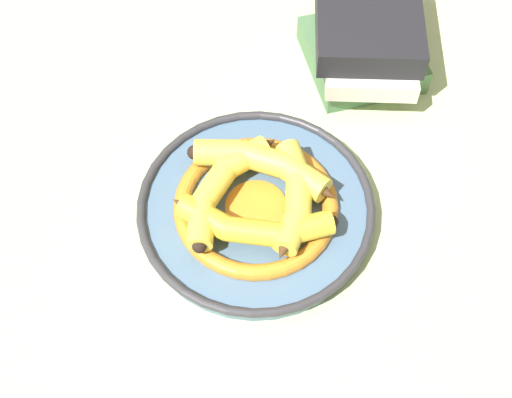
{
  "coord_description": "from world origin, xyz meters",
  "views": [
    {
      "loc": [
        -0.25,
        0.43,
        0.82
      ],
      "look_at": [
        0.03,
        0.04,
        0.04
      ],
      "focal_mm": 50.0,
      "sensor_mm": 36.0,
      "label": 1
    }
  ],
  "objects_px": {
    "banana_a": "(223,185)",
    "banana_c": "(295,199)",
    "decorative_bowl": "(256,208)",
    "banana_d": "(265,164)",
    "banana_b": "(251,226)",
    "book_stack": "(366,34)"
  },
  "relations": [
    {
      "from": "banana_b",
      "to": "banana_c",
      "type": "distance_m",
      "value": 0.07
    },
    {
      "from": "decorative_bowl",
      "to": "book_stack",
      "type": "relative_size",
      "value": 1.2
    },
    {
      "from": "banana_a",
      "to": "banana_b",
      "type": "height_order",
      "value": "same"
    },
    {
      "from": "banana_d",
      "to": "decorative_bowl",
      "type": "bearing_deg",
      "value": 95.97
    },
    {
      "from": "banana_c",
      "to": "banana_d",
      "type": "distance_m",
      "value": 0.06
    },
    {
      "from": "banana_b",
      "to": "banana_d",
      "type": "bearing_deg",
      "value": 87.14
    },
    {
      "from": "banana_a",
      "to": "banana_c",
      "type": "bearing_deg",
      "value": 105.67
    },
    {
      "from": "decorative_bowl",
      "to": "banana_b",
      "type": "distance_m",
      "value": 0.06
    },
    {
      "from": "banana_a",
      "to": "book_stack",
      "type": "height_order",
      "value": "book_stack"
    },
    {
      "from": "banana_a",
      "to": "banana_b",
      "type": "bearing_deg",
      "value": 60.43
    },
    {
      "from": "banana_b",
      "to": "banana_d",
      "type": "xyz_separation_m",
      "value": [
        0.04,
        -0.08,
        0.0
      ]
    },
    {
      "from": "banana_d",
      "to": "book_stack",
      "type": "relative_size",
      "value": 0.76
    },
    {
      "from": "banana_c",
      "to": "book_stack",
      "type": "relative_size",
      "value": 0.61
    },
    {
      "from": "banana_a",
      "to": "banana_d",
      "type": "xyz_separation_m",
      "value": [
        -0.03,
        -0.06,
        0.0
      ]
    },
    {
      "from": "banana_b",
      "to": "book_stack",
      "type": "bearing_deg",
      "value": 70.07
    },
    {
      "from": "decorative_bowl",
      "to": "banana_d",
      "type": "distance_m",
      "value": 0.06
    },
    {
      "from": "banana_c",
      "to": "banana_b",
      "type": "bearing_deg",
      "value": 128.37
    },
    {
      "from": "banana_a",
      "to": "banana_c",
      "type": "height_order",
      "value": "same"
    },
    {
      "from": "banana_a",
      "to": "banana_d",
      "type": "relative_size",
      "value": 1.0
    },
    {
      "from": "banana_a",
      "to": "banana_b",
      "type": "xyz_separation_m",
      "value": [
        -0.06,
        0.03,
        -0.0
      ]
    },
    {
      "from": "decorative_bowl",
      "to": "banana_a",
      "type": "relative_size",
      "value": 1.57
    },
    {
      "from": "banana_a",
      "to": "banana_b",
      "type": "distance_m",
      "value": 0.07
    }
  ]
}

